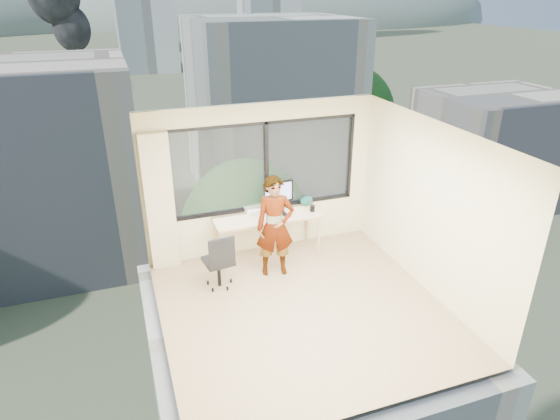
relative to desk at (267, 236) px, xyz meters
name	(u,v)px	position (x,y,z in m)	size (l,w,h in m)	color
floor	(303,308)	(0.00, -1.66, -0.38)	(4.00, 4.00, 0.01)	tan
ceiling	(307,136)	(0.00, -1.66, 2.23)	(4.00, 4.00, 0.01)	white
wall_front	(379,315)	(0.00, -3.66, 0.93)	(4.00, 0.01, 2.60)	#F9EDC0
wall_left	(153,253)	(-2.00, -1.66, 0.93)	(0.01, 4.00, 2.60)	#F9EDC0
wall_right	(430,209)	(2.00, -1.66, 0.93)	(0.01, 4.00, 2.60)	#F9EDC0
window_wall	(263,166)	(0.05, 0.34, 1.15)	(3.30, 0.16, 1.55)	black
curtain	(160,203)	(-1.72, 0.22, 0.77)	(0.45, 0.14, 2.30)	#F4E9BE
desk	(267,236)	(0.00, 0.00, 0.00)	(1.80, 0.60, 0.75)	#CBAE88
chair	(218,259)	(-1.01, -0.67, 0.10)	(0.48, 0.48, 0.94)	black
person	(275,226)	(-0.05, -0.58, 0.46)	(0.61, 0.40, 1.67)	#2D2D33
monitor	(278,196)	(0.24, 0.14, 0.65)	(0.55, 0.12, 0.55)	black
game_console	(255,210)	(-0.15, 0.24, 0.41)	(0.31, 0.26, 0.08)	white
laptop	(277,209)	(0.18, 0.01, 0.47)	(0.30, 0.32, 0.20)	black
cellphone	(288,216)	(0.33, -0.12, 0.38)	(0.11, 0.05, 0.01)	black
pen_cup	(312,208)	(0.80, -0.07, 0.43)	(0.09, 0.09, 0.11)	black
handbag	(307,201)	(0.80, 0.20, 0.46)	(0.23, 0.12, 0.18)	#0C4549
exterior_ground	(116,72)	(0.00, 118.34, -14.38)	(400.00, 400.00, 0.04)	#515B3D
near_bldg_a	(16,169)	(-9.00, 28.34, -7.38)	(16.00, 12.00, 14.00)	beige
near_bldg_b	(271,107)	(12.00, 36.34, -6.38)	(14.00, 13.00, 16.00)	silver
near_bldg_c	(493,149)	(30.00, 26.34, -9.38)	(12.00, 10.00, 10.00)	beige
far_tower_b	(143,4)	(8.00, 118.34, 0.62)	(13.00, 13.00, 30.00)	silver
far_tower_c	(268,8)	(45.00, 138.34, -1.38)	(15.00, 15.00, 26.00)	silver
hill_b	(263,19)	(100.00, 318.34, -14.38)	(300.00, 220.00, 96.00)	slate
tree_b	(248,252)	(4.00, 16.34, -9.88)	(7.60, 7.60, 9.00)	#184818
tree_c	(354,124)	(22.00, 38.34, -9.38)	(8.40, 8.40, 10.00)	#184818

